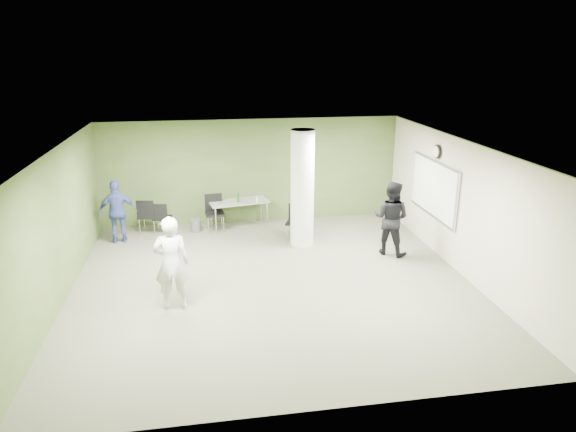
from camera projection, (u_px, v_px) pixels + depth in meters
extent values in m
plane|color=#555543|center=(272.00, 282.00, 10.54)|extent=(8.00, 8.00, 0.00)
plane|color=white|center=(271.00, 147.00, 9.66)|extent=(8.00, 8.00, 0.00)
cube|color=#435829|center=(252.00, 171.00, 13.85)|extent=(8.00, 2.80, 0.02)
cube|color=#435829|center=(57.00, 228.00, 9.48)|extent=(0.02, 8.00, 2.80)
cube|color=beige|center=(461.00, 207.00, 10.72)|extent=(0.02, 8.00, 2.80)
cylinder|color=silver|center=(302.00, 189.00, 12.13)|extent=(0.56, 0.56, 2.80)
cube|color=silver|center=(434.00, 188.00, 11.80)|extent=(0.04, 2.30, 1.30)
cube|color=white|center=(433.00, 188.00, 11.80)|extent=(0.02, 2.20, 1.20)
cylinder|color=black|center=(437.00, 152.00, 11.53)|extent=(0.05, 0.32, 0.32)
cylinder|color=white|center=(436.00, 152.00, 11.53)|extent=(0.02, 0.26, 0.26)
cube|color=gray|center=(239.00, 202.00, 13.52)|extent=(1.63, 0.94, 0.04)
cylinder|color=silver|center=(216.00, 221.00, 13.17)|extent=(0.04, 0.04, 0.69)
cylinder|color=silver|center=(267.00, 215.00, 13.62)|extent=(0.04, 0.04, 0.69)
cylinder|color=silver|center=(212.00, 215.00, 13.66)|extent=(0.04, 0.04, 0.69)
cylinder|color=silver|center=(261.00, 209.00, 14.10)|extent=(0.04, 0.04, 0.69)
cylinder|color=#1B531C|center=(238.00, 198.00, 13.37)|extent=(0.07, 0.07, 0.25)
cylinder|color=#B2B2B7|center=(257.00, 200.00, 13.32)|extent=(0.06, 0.06, 0.18)
cylinder|color=#4C4C4C|center=(196.00, 226.00, 13.38)|extent=(0.27, 0.27, 0.31)
cube|color=black|center=(149.00, 216.00, 13.20)|extent=(0.55, 0.55, 0.05)
cube|color=black|center=(145.00, 209.00, 12.92)|extent=(0.44, 0.13, 0.45)
cylinder|color=silver|center=(159.00, 222.00, 13.45)|extent=(0.02, 0.02, 0.43)
cylinder|color=silver|center=(144.00, 222.00, 13.47)|extent=(0.02, 0.02, 0.43)
cylinder|color=silver|center=(154.00, 227.00, 13.09)|extent=(0.02, 0.02, 0.43)
cylinder|color=silver|center=(140.00, 227.00, 13.11)|extent=(0.02, 0.02, 0.43)
cube|color=black|center=(162.00, 218.00, 13.20)|extent=(0.50, 0.50, 0.05)
cube|color=black|center=(159.00, 212.00, 12.95)|extent=(0.40, 0.12, 0.41)
cylinder|color=silver|center=(171.00, 224.00, 13.42)|extent=(0.02, 0.02, 0.39)
cylinder|color=silver|center=(158.00, 223.00, 13.44)|extent=(0.02, 0.02, 0.39)
cylinder|color=silver|center=(168.00, 228.00, 13.09)|extent=(0.02, 0.02, 0.39)
cylinder|color=silver|center=(154.00, 228.00, 13.11)|extent=(0.02, 0.02, 0.39)
cube|color=black|center=(215.00, 214.00, 13.34)|extent=(0.51, 0.51, 0.05)
cube|color=black|center=(213.00, 202.00, 13.46)|extent=(0.45, 0.08, 0.46)
cylinder|color=silver|center=(209.00, 226.00, 13.19)|extent=(0.02, 0.02, 0.44)
cylinder|color=silver|center=(224.00, 224.00, 13.28)|extent=(0.02, 0.02, 0.44)
cylinder|color=silver|center=(207.00, 221.00, 13.55)|extent=(0.02, 0.02, 0.44)
cylinder|color=silver|center=(222.00, 220.00, 13.64)|extent=(0.02, 0.02, 0.44)
cube|color=black|center=(295.00, 223.00, 12.81)|extent=(0.55, 0.55, 0.05)
cube|color=black|center=(296.00, 212.00, 12.92)|extent=(0.39, 0.18, 0.41)
cylinder|color=silver|center=(287.00, 233.00, 12.75)|extent=(0.02, 0.02, 0.39)
cylinder|color=silver|center=(301.00, 234.00, 12.68)|extent=(0.02, 0.02, 0.39)
cylinder|color=silver|center=(290.00, 228.00, 13.07)|extent=(0.02, 0.02, 0.39)
cylinder|color=silver|center=(303.00, 229.00, 13.01)|extent=(0.02, 0.02, 0.39)
imported|color=silver|center=(172.00, 263.00, 9.23)|extent=(0.66, 0.44, 1.77)
imported|color=black|center=(391.00, 218.00, 11.73)|extent=(1.06, 1.04, 1.73)
imported|color=#3A4890|center=(118.00, 212.00, 12.46)|extent=(0.95, 0.47, 1.56)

